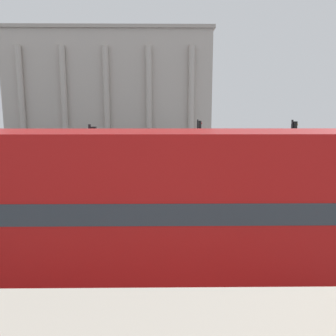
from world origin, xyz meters
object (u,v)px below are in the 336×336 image
double_decker_bus (185,209)px  pedestrian_white (228,164)px  traffic_light_far (198,137)px  plaza_building_left (113,89)px  car_silver (171,158)px  traffic_light_near (92,157)px  traffic_light_mid (292,143)px  pedestrian_grey (304,185)px

double_decker_bus → pedestrian_white: double_decker_bus is taller
traffic_light_far → pedestrian_white: size_ratio=2.45×
plaza_building_left → car_silver: bearing=-72.3°
double_decker_bus → traffic_light_near: bearing=124.5°
double_decker_bus → car_silver: 20.60m
traffic_light_near → traffic_light_far: (5.83, 12.41, -0.00)m
traffic_light_mid → traffic_light_far: bearing=132.5°
car_silver → traffic_light_far: bearing=11.9°
traffic_light_near → traffic_light_mid: traffic_light_mid is taller
pedestrian_white → car_silver: bearing=78.1°
pedestrian_white → double_decker_bus: bearing=-155.5°
traffic_light_mid → car_silver: traffic_light_mid is taller
traffic_light_near → car_silver: traffic_light_near is taller
plaza_building_left → pedestrian_grey: (15.57, -40.42, -7.70)m
traffic_light_mid → pedestrian_white: traffic_light_mid is taller
traffic_light_far → traffic_light_mid: bearing=-47.5°
traffic_light_far → pedestrian_grey: size_ratio=2.42×
pedestrian_white → traffic_light_mid: bearing=-85.2°
double_decker_bus → car_silver: size_ratio=2.64×
car_silver → pedestrian_white: bearing=-3.5°
traffic_light_near → traffic_light_far: bearing=64.8°
traffic_light_near → car_silver: (3.62, 14.00, -1.92)m
traffic_light_far → traffic_light_near: bearing=-115.2°
traffic_light_mid → double_decker_bus: bearing=-120.1°
traffic_light_far → plaza_building_left: bearing=110.6°
pedestrian_white → traffic_light_near: bearing=178.9°
traffic_light_mid → traffic_light_far: (-5.33, 5.82, -0.05)m
double_decker_bus → traffic_light_far: double_decker_bus is taller
pedestrian_grey → traffic_light_mid: bearing=-62.5°
traffic_light_near → pedestrian_white: bearing=49.7°
car_silver → pedestrian_white: size_ratio=2.57×
plaza_building_left → traffic_light_far: (11.32, -30.08, -6.04)m
traffic_light_mid → pedestrian_grey: traffic_light_mid is taller
traffic_light_near → pedestrian_white: size_ratio=2.46×
double_decker_bus → pedestrian_grey: size_ratio=6.69×
double_decker_bus → pedestrian_white: size_ratio=6.77×
traffic_light_near → plaza_building_left: bearing=97.4°
traffic_light_near → pedestrian_white: (7.65, 9.01, -1.68)m
car_silver → pedestrian_grey: bearing=-14.0°
traffic_light_near → traffic_light_mid: bearing=30.6°
double_decker_bus → plaza_building_left: size_ratio=0.34×
plaza_building_left → traffic_light_near: 43.26m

